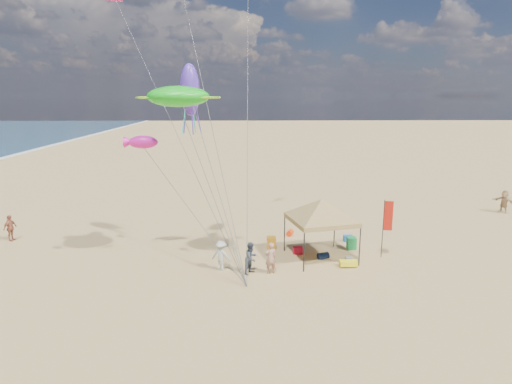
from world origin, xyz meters
TOP-DOWN VIEW (x-y plane):
  - ground at (0.00, 0.00)m, footprint 280.00×280.00m
  - canopy_tent at (3.55, 4.16)m, footprint 6.09×6.09m
  - feather_flag at (7.12, 4.14)m, footprint 0.50×0.11m
  - cooler_red at (2.42, 4.88)m, footprint 0.54×0.38m
  - cooler_blue at (5.75, 6.88)m, footprint 0.54×0.38m
  - bag_navy at (3.70, 4.03)m, footprint 0.69×0.54m
  - bag_orange at (2.32, 8.13)m, footprint 0.54×0.69m
  - chair_green at (5.63, 5.56)m, footprint 0.50×0.50m
  - chair_yellow at (0.97, 5.74)m, footprint 0.50×0.50m
  - crate_grey at (5.00, 3.55)m, footprint 0.34×0.30m
  - beach_cart at (4.81, 2.87)m, footprint 0.90×0.50m
  - person_near_a at (0.70, 2.13)m, footprint 0.69×0.57m
  - person_near_b at (-0.26, 2.17)m, footprint 0.97×1.00m
  - person_near_c at (-1.79, 2.65)m, footprint 1.14×0.86m
  - person_far_a at (-14.93, 7.63)m, footprint 0.65×1.03m
  - person_far_c at (19.15, 13.15)m, footprint 1.35×1.64m
  - turtle_kite at (-3.69, 2.90)m, footprint 3.64×3.32m
  - fish_kite at (-5.93, 4.93)m, footprint 1.66×1.01m
  - squid_kite at (-3.51, 6.11)m, footprint 1.25×1.25m

SIDE VIEW (x-z plane):
  - ground at x=0.00m, z-range 0.00..0.00m
  - crate_grey at x=5.00m, z-range 0.00..0.28m
  - bag_navy at x=3.70m, z-range 0.00..0.36m
  - bag_orange at x=2.32m, z-range 0.00..0.36m
  - cooler_red at x=2.42m, z-range 0.00..0.38m
  - cooler_blue at x=5.75m, z-range 0.00..0.38m
  - beach_cart at x=4.81m, z-range 0.08..0.32m
  - chair_green at x=5.63m, z-range 0.00..0.70m
  - chair_yellow at x=0.97m, z-range 0.00..0.70m
  - person_near_c at x=-1.79m, z-range 0.00..1.56m
  - person_near_b at x=-0.26m, z-range 0.00..1.63m
  - person_near_a at x=0.70m, z-range 0.00..1.63m
  - person_far_a at x=-14.93m, z-range 0.00..1.63m
  - person_far_c at x=19.15m, z-range 0.00..1.76m
  - feather_flag at x=7.12m, z-range 0.54..3.80m
  - canopy_tent at x=3.55m, z-range 1.28..5.13m
  - fish_kite at x=-5.93m, z-range 5.97..6.67m
  - turtle_kite at x=-3.69m, z-range 8.19..9.18m
  - squid_kite at x=-3.51m, z-range 7.62..10.43m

